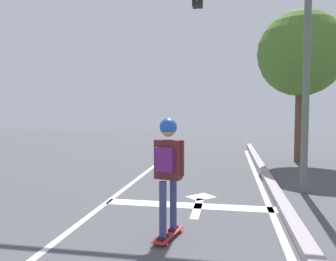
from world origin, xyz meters
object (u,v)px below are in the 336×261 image
Objects in this scene: roadside_tree at (301,54)px; traffic_signal_mast at (256,33)px; skateboard at (168,234)px; skater at (168,160)px.

traffic_signal_mast is at bearing -112.22° from roadside_tree.
skater is (-0.00, -0.01, 1.15)m from skateboard.
skater is at bearing -103.09° from skateboard.
roadside_tree is (3.48, 8.13, 2.79)m from skater.
skateboard is 0.15× the size of traffic_signal_mast.
roadside_tree reaches higher than skateboard.
skater is at bearing -114.59° from traffic_signal_mast.
skater reaches higher than skateboard.
skater is 9.27m from roadside_tree.
skater is 4.42m from traffic_signal_mast.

